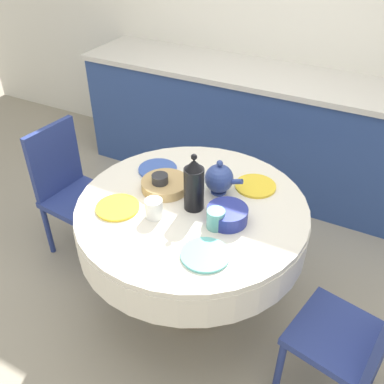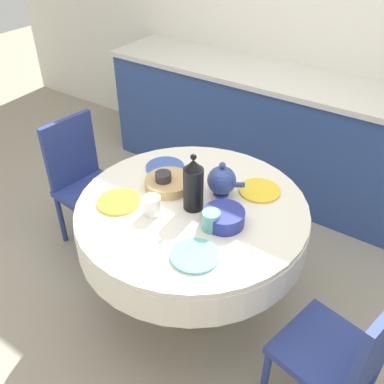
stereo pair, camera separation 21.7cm
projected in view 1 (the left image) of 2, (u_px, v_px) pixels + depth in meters
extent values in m
plane|color=#9E937F|center=(192.00, 299.00, 2.65)|extent=(12.00, 12.00, 0.00)
cube|color=silver|center=(303.00, 16.00, 3.16)|extent=(7.00, 0.05, 2.60)
cube|color=#2D4784|center=(275.00, 136.00, 3.41)|extent=(3.20, 0.60, 0.91)
cube|color=beige|center=(283.00, 78.00, 3.14)|extent=(3.24, 0.64, 0.04)
cylinder|color=brown|center=(192.00, 297.00, 2.64)|extent=(0.44, 0.44, 0.04)
cylinder|color=brown|center=(192.00, 267.00, 2.48)|extent=(0.11, 0.11, 0.49)
cylinder|color=silver|center=(192.00, 222.00, 2.29)|extent=(1.22, 1.22, 0.18)
cylinder|color=silver|center=(192.00, 207.00, 2.22)|extent=(1.21, 1.21, 0.03)
cube|color=navy|center=(338.00, 336.00, 1.96)|extent=(0.48, 0.48, 0.04)
cylinder|color=navy|center=(279.00, 368.00, 2.06)|extent=(0.04, 0.04, 0.39)
cylinder|color=navy|center=(313.00, 321.00, 2.28)|extent=(0.04, 0.04, 0.39)
cylinder|color=navy|center=(379.00, 359.00, 2.10)|extent=(0.04, 0.04, 0.39)
cube|color=navy|center=(81.00, 200.00, 2.80)|extent=(0.44, 0.44, 0.04)
cube|color=navy|center=(54.00, 159.00, 2.73)|extent=(0.07, 0.38, 0.46)
cylinder|color=navy|center=(122.00, 220.00, 2.97)|extent=(0.04, 0.04, 0.39)
cylinder|color=navy|center=(86.00, 250.00, 2.73)|extent=(0.04, 0.04, 0.39)
cylinder|color=navy|center=(85.00, 203.00, 3.12)|extent=(0.04, 0.04, 0.39)
cylinder|color=navy|center=(48.00, 230.00, 2.89)|extent=(0.04, 0.04, 0.39)
cylinder|color=yellow|center=(118.00, 207.00, 2.18)|extent=(0.22, 0.22, 0.01)
cylinder|color=white|center=(154.00, 208.00, 2.11)|extent=(0.09, 0.09, 0.10)
cylinder|color=#60BCB7|center=(205.00, 255.00, 1.91)|extent=(0.22, 0.22, 0.01)
cylinder|color=#5BA39E|center=(216.00, 219.00, 2.04)|extent=(0.09, 0.09, 0.10)
cylinder|color=#3856AD|center=(158.00, 169.00, 2.48)|extent=(0.22, 0.22, 0.01)
cylinder|color=#28282D|center=(160.00, 183.00, 2.29)|extent=(0.09, 0.09, 0.10)
cylinder|color=yellow|center=(255.00, 186.00, 2.34)|extent=(0.22, 0.22, 0.01)
cylinder|color=#5BA39E|center=(219.00, 180.00, 2.31)|extent=(0.09, 0.09, 0.10)
cylinder|color=black|center=(194.00, 189.00, 2.13)|extent=(0.10, 0.10, 0.23)
cone|color=black|center=(194.00, 164.00, 2.05)|extent=(0.09, 0.09, 0.05)
sphere|color=black|center=(194.00, 157.00, 2.02)|extent=(0.03, 0.03, 0.03)
cylinder|color=#33478E|center=(218.00, 191.00, 2.30)|extent=(0.08, 0.08, 0.01)
sphere|color=#33478E|center=(219.00, 178.00, 2.25)|extent=(0.15, 0.15, 0.15)
cylinder|color=#33478E|center=(235.00, 182.00, 2.21)|extent=(0.09, 0.03, 0.05)
sphere|color=#33478E|center=(220.00, 163.00, 2.20)|extent=(0.03, 0.03, 0.03)
cylinder|color=tan|center=(165.00, 185.00, 2.32)|extent=(0.26, 0.26, 0.05)
cylinder|color=navy|center=(227.00, 215.00, 2.09)|extent=(0.20, 0.20, 0.08)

